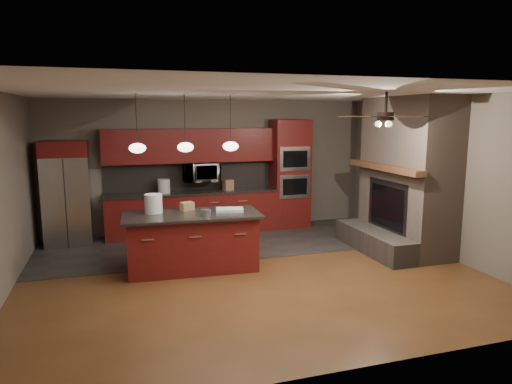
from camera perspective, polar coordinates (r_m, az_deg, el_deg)
name	(u,v)px	position (r m, az deg, el deg)	size (l,w,h in m)	color
ground	(252,272)	(7.37, -0.54, -9.98)	(7.00, 7.00, 0.00)	brown
ceiling	(251,93)	(6.96, -0.58, 12.31)	(7.00, 6.00, 0.02)	white
back_wall	(211,166)	(9.92, -5.59, 3.31)	(7.00, 0.02, 2.80)	#645D50
right_wall	(441,176)	(8.70, 22.09, 1.81)	(0.02, 6.00, 2.80)	#645D50
slate_tile_patch	(225,242)	(9.03, -3.87, -6.30)	(7.00, 2.40, 0.01)	#2C2A27
fireplace_column	(404,180)	(8.75, 18.05, 1.40)	(1.30, 2.10, 2.80)	#756254
back_cabinetry	(192,192)	(9.65, -7.99, 0.06)	(3.59, 0.64, 2.20)	#5B1710
oven_tower	(290,174)	(10.14, 4.24, 2.27)	(0.80, 0.63, 2.38)	#5B1710
microwave	(201,172)	(9.63, -6.88, 2.51)	(0.73, 0.41, 0.50)	silver
refrigerator	(67,193)	(9.43, -22.56, -0.14)	(0.85, 0.75, 2.00)	silver
kitchen_island	(193,241)	(7.44, -7.94, -6.12)	(2.21, 1.11, 0.92)	#5B1710
white_bucket	(153,204)	(7.48, -12.70, -1.42)	(0.28, 0.28, 0.30)	white
paint_can	(206,213)	(7.12, -6.31, -2.59)	(0.16, 0.16, 0.11)	#A4A4A8
paint_tray	(230,210)	(7.47, -3.31, -2.23)	(0.44, 0.31, 0.04)	silver
cardboard_box	(187,206)	(7.62, -8.62, -1.76)	(0.21, 0.15, 0.13)	#91714B
counter_bucket	(164,186)	(9.51, -11.45, 0.73)	(0.25, 0.25, 0.28)	silver
counter_box	(228,185)	(9.69, -3.50, 0.87)	(0.20, 0.16, 0.22)	#8B6548
pendant_left	(137,148)	(7.38, -14.60, 5.36)	(0.26, 0.26, 0.92)	black
pendant_center	(185,147)	(7.45, -8.81, 5.59)	(0.26, 0.26, 0.92)	black
pendant_right	(231,146)	(7.60, -3.19, 5.76)	(0.26, 0.26, 0.92)	black
ceiling_fan	(386,116)	(6.99, 15.89, 9.14)	(1.27, 1.33, 0.41)	black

